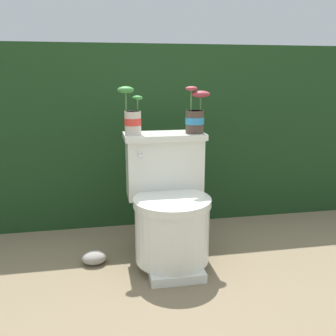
{
  "coord_description": "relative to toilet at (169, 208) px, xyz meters",
  "views": [
    {
      "loc": [
        -0.34,
        -1.65,
        0.94
      ],
      "look_at": [
        -0.01,
        0.14,
        0.49
      ],
      "focal_mm": 40.0,
      "sensor_mm": 36.0,
      "label": 1
    }
  ],
  "objects": [
    {
      "name": "ground_plane",
      "position": [
        0.01,
        -0.1,
        -0.29
      ],
      "size": [
        12.0,
        12.0,
        0.0
      ],
      "primitive_type": "plane",
      "color": "#75664C"
    },
    {
      "name": "hedge_backdrop",
      "position": [
        0.01,
        0.89,
        0.27
      ],
      "size": [
        3.29,
        0.77,
        1.12
      ],
      "color": "#193819",
      "rests_on": "ground"
    },
    {
      "name": "toilet",
      "position": [
        0.0,
        0.0,
        0.0
      ],
      "size": [
        0.42,
        0.51,
        0.65
      ],
      "color": "silver",
      "rests_on": "ground"
    },
    {
      "name": "potted_plant_left",
      "position": [
        -0.17,
        0.13,
        0.45
      ],
      "size": [
        0.13,
        0.09,
        0.24
      ],
      "color": "beige",
      "rests_on": "toilet"
    },
    {
      "name": "potted_plant_midleft",
      "position": [
        0.16,
        0.12,
        0.45
      ],
      "size": [
        0.13,
        0.1,
        0.24
      ],
      "color": "#47382D",
      "rests_on": "toilet"
    },
    {
      "name": "garden_stone",
      "position": [
        -0.39,
        0.03,
        -0.25
      ],
      "size": [
        0.12,
        0.1,
        0.07
      ],
      "color": "gray",
      "rests_on": "ground"
    }
  ]
}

